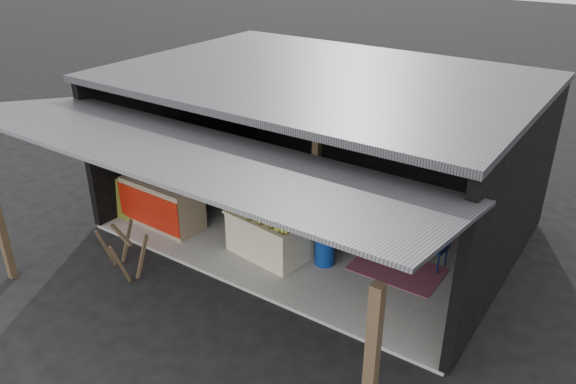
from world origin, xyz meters
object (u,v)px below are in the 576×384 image
Objects in this scene: white_crate at (300,210)px; plastic_chair at (438,241)px; banana_table at (269,234)px; sawhorse at (123,248)px; water_barrel at (325,250)px; neighbor_stall at (163,200)px.

plastic_chair is (2.53, 0.42, -0.03)m from white_crate.
sawhorse is (-1.72, -1.79, 0.03)m from banana_table.
water_barrel is 1.92m from plastic_chair.
banana_table is 1.92× the size of plastic_chair.
plastic_chair is at bearing 8.44° from white_crate.
banana_table is 1.54× the size of white_crate.
neighbor_stall reaches higher than white_crate.
white_crate is 2.56m from plastic_chair.
neighbor_stall is at bearing 130.84° from sawhorse.
sawhorse is 1.08× the size of plastic_chair.
plastic_chair is at bearing 34.25° from banana_table.
neighbor_stall reaches higher than banana_table.
banana_table is 1.02m from water_barrel.
plastic_chair is (1.60, 1.04, 0.21)m from water_barrel.
sawhorse is at bearing -127.06° from banana_table.
water_barrel is (0.93, -0.62, -0.24)m from white_crate.
banana_table is at bearing -163.24° from water_barrel.
white_crate is 1.94× the size of water_barrel.
water_barrel is 0.64× the size of plastic_chair.
neighbor_stall is 1.94× the size of sawhorse.
sawhorse is at bearing -123.93° from white_crate.
water_barrel is at bearing -141.45° from plastic_chair.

